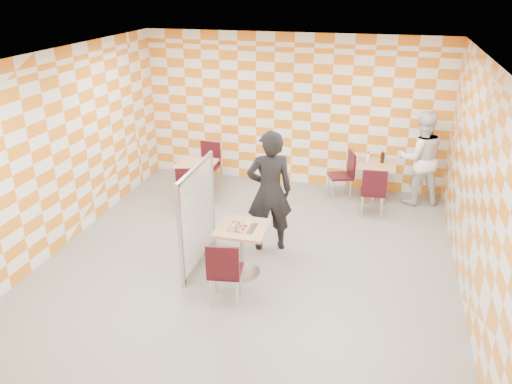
{
  "coord_description": "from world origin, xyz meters",
  "views": [
    {
      "loc": [
        1.71,
        -6.07,
        3.96
      ],
      "look_at": [
        0.1,
        0.2,
        1.15
      ],
      "focal_mm": 35.0,
      "sensor_mm": 36.0,
      "label": 1
    }
  ],
  "objects_px": {
    "chair_second_front": "(373,189)",
    "chair_empty_near": "(189,187)",
    "sport_bottle": "(368,157)",
    "empty_table": "(196,175)",
    "man_white": "(420,158)",
    "main_table": "(242,242)",
    "soda_bottle": "(383,158)",
    "chair_empty_far": "(209,161)",
    "partition": "(198,215)",
    "chair_main_front": "(224,269)",
    "man_dark": "(270,192)",
    "second_table": "(375,176)",
    "chair_second_side": "(345,171)"
  },
  "relations": [
    {
      "from": "main_table",
      "to": "man_white",
      "type": "height_order",
      "value": "man_white"
    },
    {
      "from": "man_white",
      "to": "partition",
      "type": "bearing_deg",
      "value": 29.13
    },
    {
      "from": "second_table",
      "to": "soda_bottle",
      "type": "distance_m",
      "value": 0.37
    },
    {
      "from": "main_table",
      "to": "chair_main_front",
      "type": "xyz_separation_m",
      "value": [
        -0.02,
        -0.79,
        0.04
      ]
    },
    {
      "from": "chair_empty_far",
      "to": "partition",
      "type": "xyz_separation_m",
      "value": [
        0.84,
        -2.85,
        0.25
      ]
    },
    {
      "from": "man_white",
      "to": "soda_bottle",
      "type": "bearing_deg",
      "value": -11.73
    },
    {
      "from": "chair_second_side",
      "to": "man_white",
      "type": "relative_size",
      "value": 0.52
    },
    {
      "from": "chair_second_front",
      "to": "empty_table",
      "type": "bearing_deg",
      "value": -178.79
    },
    {
      "from": "man_white",
      "to": "sport_bottle",
      "type": "distance_m",
      "value": 0.94
    },
    {
      "from": "chair_second_front",
      "to": "second_table",
      "type": "bearing_deg",
      "value": 89.42
    },
    {
      "from": "chair_second_side",
      "to": "soda_bottle",
      "type": "distance_m",
      "value": 0.73
    },
    {
      "from": "man_dark",
      "to": "main_table",
      "type": "bearing_deg",
      "value": 55.16
    },
    {
      "from": "chair_second_front",
      "to": "chair_empty_near",
      "type": "distance_m",
      "value": 3.24
    },
    {
      "from": "chair_empty_near",
      "to": "sport_bottle",
      "type": "xyz_separation_m",
      "value": [
        3.0,
        1.51,
        0.29
      ]
    },
    {
      "from": "chair_main_front",
      "to": "chair_empty_far",
      "type": "xyz_separation_m",
      "value": [
        -1.52,
        3.75,
        0.0
      ]
    },
    {
      "from": "chair_main_front",
      "to": "chair_second_front",
      "type": "xyz_separation_m",
      "value": [
        1.74,
        3.12,
        0.0
      ]
    },
    {
      "from": "empty_table",
      "to": "chair_empty_near",
      "type": "relative_size",
      "value": 0.81
    },
    {
      "from": "empty_table",
      "to": "man_white",
      "type": "xyz_separation_m",
      "value": [
        4.04,
        0.92,
        0.38
      ]
    },
    {
      "from": "chair_main_front",
      "to": "soda_bottle",
      "type": "xyz_separation_m",
      "value": [
        1.84,
        3.94,
        0.31
      ]
    },
    {
      "from": "main_table",
      "to": "partition",
      "type": "relative_size",
      "value": 0.48
    },
    {
      "from": "main_table",
      "to": "chair_empty_near",
      "type": "bearing_deg",
      "value": 131.52
    },
    {
      "from": "chair_empty_near",
      "to": "man_white",
      "type": "xyz_separation_m",
      "value": [
        3.94,
        1.56,
        0.34
      ]
    },
    {
      "from": "chair_second_side",
      "to": "chair_second_front",
      "type": "bearing_deg",
      "value": -53.23
    },
    {
      "from": "chair_second_front",
      "to": "sport_bottle",
      "type": "xyz_separation_m",
      "value": [
        -0.16,
        0.81,
        0.29
      ]
    },
    {
      "from": "empty_table",
      "to": "chair_empty_far",
      "type": "distance_m",
      "value": 0.7
    },
    {
      "from": "chair_empty_near",
      "to": "sport_bottle",
      "type": "bearing_deg",
      "value": 26.72
    },
    {
      "from": "main_table",
      "to": "chair_second_side",
      "type": "relative_size",
      "value": 0.81
    },
    {
      "from": "chair_empty_near",
      "to": "soda_bottle",
      "type": "bearing_deg",
      "value": 24.99
    },
    {
      "from": "chair_empty_near",
      "to": "sport_bottle",
      "type": "height_order",
      "value": "sport_bottle"
    },
    {
      "from": "main_table",
      "to": "second_table",
      "type": "distance_m",
      "value": 3.51
    },
    {
      "from": "chair_empty_far",
      "to": "sport_bottle",
      "type": "height_order",
      "value": "sport_bottle"
    },
    {
      "from": "empty_table",
      "to": "chair_main_front",
      "type": "height_order",
      "value": "chair_main_front"
    },
    {
      "from": "chair_empty_far",
      "to": "sport_bottle",
      "type": "distance_m",
      "value": 3.12
    },
    {
      "from": "chair_second_side",
      "to": "chair_empty_far",
      "type": "xyz_separation_m",
      "value": [
        -2.71,
        -0.11,
        0.0
      ]
    },
    {
      "from": "chair_second_front",
      "to": "partition",
      "type": "xyz_separation_m",
      "value": [
        -2.42,
        -2.22,
        0.25
      ]
    },
    {
      "from": "main_table",
      "to": "empty_table",
      "type": "xyz_separation_m",
      "value": [
        -1.55,
        2.27,
        0.0
      ]
    },
    {
      "from": "chair_second_front",
      "to": "partition",
      "type": "distance_m",
      "value": 3.29
    },
    {
      "from": "second_table",
      "to": "soda_bottle",
      "type": "relative_size",
      "value": 3.26
    },
    {
      "from": "chair_empty_near",
      "to": "main_table",
      "type": "bearing_deg",
      "value": -48.48
    },
    {
      "from": "main_table",
      "to": "soda_bottle",
      "type": "distance_m",
      "value": 3.66
    },
    {
      "from": "empty_table",
      "to": "man_white",
      "type": "height_order",
      "value": "man_white"
    },
    {
      "from": "chair_second_front",
      "to": "man_dark",
      "type": "height_order",
      "value": "man_dark"
    },
    {
      "from": "main_table",
      "to": "chair_second_side",
      "type": "height_order",
      "value": "chair_second_side"
    },
    {
      "from": "chair_second_front",
      "to": "chair_second_side",
      "type": "bearing_deg",
      "value": 126.77
    },
    {
      "from": "man_dark",
      "to": "man_white",
      "type": "distance_m",
      "value": 3.29
    },
    {
      "from": "empty_table",
      "to": "man_white",
      "type": "relative_size",
      "value": 0.42
    },
    {
      "from": "chair_second_side",
      "to": "soda_bottle",
      "type": "relative_size",
      "value": 4.02
    },
    {
      "from": "chair_empty_far",
      "to": "man_dark",
      "type": "height_order",
      "value": "man_dark"
    },
    {
      "from": "chair_empty_near",
      "to": "man_dark",
      "type": "relative_size",
      "value": 0.48
    },
    {
      "from": "main_table",
      "to": "chair_second_front",
      "type": "height_order",
      "value": "chair_second_front"
    }
  ]
}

